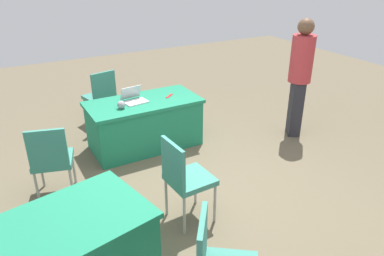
{
  "coord_description": "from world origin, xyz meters",
  "views": [
    {
      "loc": [
        1.76,
        3.21,
        2.62
      ],
      "look_at": [
        -0.0,
        0.02,
        0.9
      ],
      "focal_mm": 34.25,
      "sensor_mm": 36.0,
      "label": 1
    }
  ],
  "objects": [
    {
      "name": "laptop_silver",
      "position": [
        0.11,
        -1.49,
        0.76
      ],
      "size": [
        0.35,
        0.33,
        0.21
      ],
      "rotation": [
        0.0,
        0.0,
        0.14
      ],
      "color": "silver",
      "rests_on": "table_foreground"
    },
    {
      "name": "chair_back_row",
      "position": [
        1.41,
        -0.74,
        0.54
      ],
      "size": [
        0.54,
        0.54,
        0.94
      ],
      "rotation": [
        0.0,
        0.0,
        2.87
      ],
      "color": "#9E9993",
      "rests_on": "ground"
    },
    {
      "name": "ground_plane",
      "position": [
        0.0,
        0.0,
        0.0
      ],
      "size": [
        14.4,
        14.4,
        0.0
      ],
      "primitive_type": "plane",
      "color": "brown"
    },
    {
      "name": "chair_near_front",
      "position": [
        0.28,
        0.37,
        0.57
      ],
      "size": [
        0.47,
        0.47,
        0.98
      ],
      "rotation": [
        0.0,
        0.0,
        1.63
      ],
      "color": "#9E9993",
      "rests_on": "ground"
    },
    {
      "name": "table_foreground",
      "position": [
        -0.01,
        -1.45,
        0.36
      ],
      "size": [
        1.63,
        0.83,
        0.72
      ],
      "rotation": [
        0.0,
        0.0,
        0.01
      ],
      "color": "#1E7A56",
      "rests_on": "ground"
    },
    {
      "name": "scissors_red",
      "position": [
        -0.43,
        -1.45,
        0.73
      ],
      "size": [
        0.16,
        0.14,
        0.01
      ],
      "primitive_type": "cube",
      "rotation": [
        0.0,
        0.0,
        0.71
      ],
      "color": "red",
      "rests_on": "table_foreground"
    },
    {
      "name": "chair_tucked_left",
      "position": [
        0.31,
        -2.54,
        0.54
      ],
      "size": [
        0.53,
        0.53,
        0.94
      ],
      "rotation": [
        0.0,
        0.0,
        3.37
      ],
      "color": "#9E9993",
      "rests_on": "ground"
    },
    {
      "name": "person_attendee_standing",
      "position": [
        -2.26,
        -0.68,
        1.03
      ],
      "size": [
        0.47,
        0.47,
        1.82
      ],
      "rotation": [
        0.0,
        0.0,
        4.15
      ],
      "color": "#26262D",
      "rests_on": "ground"
    },
    {
      "name": "yarn_ball",
      "position": [
        0.36,
        -1.32,
        0.78
      ],
      "size": [
        0.11,
        0.11,
        0.11
      ],
      "primitive_type": "sphere",
      "color": "gray",
      "rests_on": "table_foreground"
    }
  ]
}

